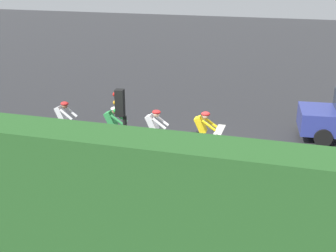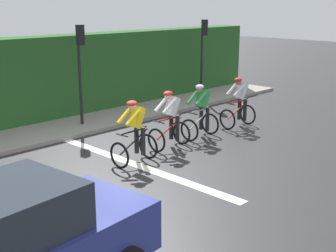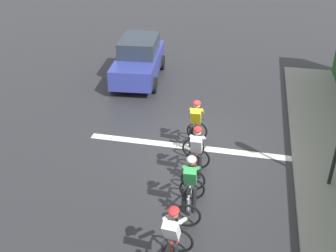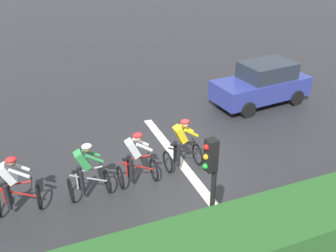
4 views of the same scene
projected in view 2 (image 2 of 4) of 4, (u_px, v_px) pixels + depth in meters
The scene contains 12 objects.
ground_plane at pixel (132, 164), 11.93m from camera, with size 80.00×80.00×0.00m, color #28282B.
sidewalk_kerb at pixel (93, 119), 16.25m from camera, with size 2.80×18.84×0.12m, color gray.
stone_wall_low at pixel (78, 108), 16.79m from camera, with size 0.44×18.84×0.65m, color gray.
hedge_wall at pixel (71, 76), 16.70m from camera, with size 1.10×18.84×2.92m, color #265623.
road_marking_stop_line at pixel (133, 163), 11.94m from camera, with size 7.00×0.30×0.01m, color silver.
cyclist_lead at pixel (239, 103), 15.27m from camera, with size 0.77×1.13×1.66m.
cyclist_second at pixel (201, 112), 14.04m from camera, with size 0.73×1.11×1.66m.
cyclist_mid at pixel (170, 121), 13.03m from camera, with size 0.68×1.08×1.66m.
cyclist_fourth at pixel (135, 133), 11.79m from camera, with size 0.73×1.11×1.66m.
car_navy at pixel (8, 251), 6.06m from camera, with size 2.18×4.24×1.76m.
traffic_light_near_crossing at pixel (81, 60), 14.85m from camera, with size 0.22×0.31×3.34m.
traffic_light_far_junction at pixel (203, 47), 19.16m from camera, with size 0.26×0.30×3.34m.
Camera 2 is at (8.56, -7.40, 4.03)m, focal length 49.50 mm.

